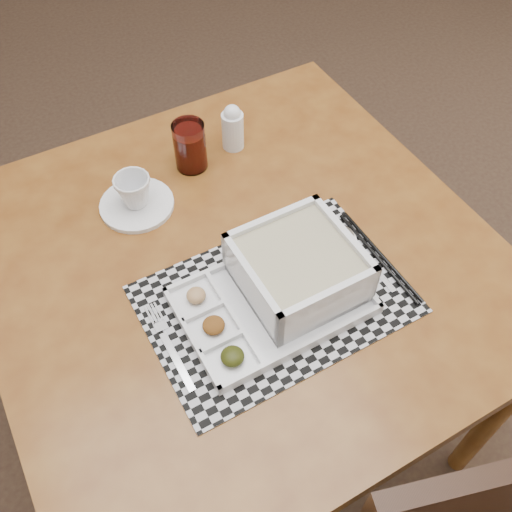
# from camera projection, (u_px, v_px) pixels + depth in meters

# --- Properties ---
(floor) EXTENTS (5.00, 5.00, 0.00)m
(floor) POSITION_uv_depth(u_px,v_px,m) (183.00, 269.00, 1.93)
(floor) COLOR black
(floor) RESTS_ON ground
(dining_table) EXTENTS (1.02, 1.02, 0.70)m
(dining_table) POSITION_uv_depth(u_px,v_px,m) (240.00, 277.00, 1.14)
(dining_table) COLOR #53280F
(dining_table) RESTS_ON ground
(placemat) EXTENTS (0.49, 0.36, 0.00)m
(placemat) POSITION_uv_depth(u_px,v_px,m) (275.00, 299.00, 1.01)
(placemat) COLOR #ADACB4
(placemat) RESTS_ON dining_table
(serving_tray) EXTENTS (0.34, 0.25, 0.10)m
(serving_tray) POSITION_uv_depth(u_px,v_px,m) (291.00, 277.00, 0.99)
(serving_tray) COLOR silver
(serving_tray) RESTS_ON placemat
(fork) EXTENTS (0.04, 0.19, 0.00)m
(fork) POSITION_uv_depth(u_px,v_px,m) (170.00, 343.00, 0.96)
(fork) COLOR silver
(fork) RESTS_ON placemat
(spoon) EXTENTS (0.04, 0.18, 0.01)m
(spoon) POSITION_uv_depth(u_px,v_px,m) (350.00, 240.00, 1.09)
(spoon) COLOR silver
(spoon) RESTS_ON placemat
(chopsticks) EXTENTS (0.04, 0.24, 0.01)m
(chopsticks) POSITION_uv_depth(u_px,v_px,m) (379.00, 256.00, 1.07)
(chopsticks) COLOR black
(chopsticks) RESTS_ON placemat
(saucer) EXTENTS (0.15, 0.15, 0.01)m
(saucer) POSITION_uv_depth(u_px,v_px,m) (137.00, 205.00, 1.15)
(saucer) COLOR silver
(saucer) RESTS_ON dining_table
(cup) EXTENTS (0.09, 0.09, 0.07)m
(cup) POSITION_uv_depth(u_px,v_px,m) (134.00, 191.00, 1.12)
(cup) COLOR silver
(cup) RESTS_ON saucer
(juice_glass) EXTENTS (0.07, 0.07, 0.11)m
(juice_glass) POSITION_uv_depth(u_px,v_px,m) (190.00, 147.00, 1.19)
(juice_glass) COLOR white
(juice_glass) RESTS_ON dining_table
(creamer_bottle) EXTENTS (0.05, 0.05, 0.11)m
(creamer_bottle) POSITION_uv_depth(u_px,v_px,m) (233.00, 127.00, 1.23)
(creamer_bottle) COLOR silver
(creamer_bottle) RESTS_ON dining_table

